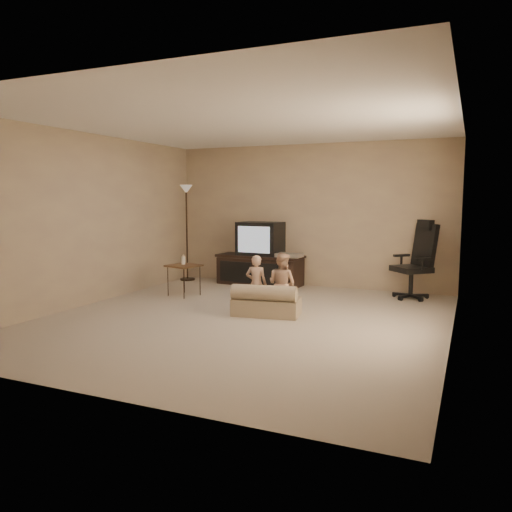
{
  "coord_description": "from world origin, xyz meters",
  "views": [
    {
      "loc": [
        2.66,
        -5.72,
        1.57
      ],
      "look_at": [
        -0.09,
        0.6,
        0.76
      ],
      "focal_mm": 35.0,
      "sensor_mm": 36.0,
      "label": 1
    }
  ],
  "objects_px": {
    "toddler_left": "(256,284)",
    "floor_lamp": "(186,211)",
    "toddler_right": "(282,284)",
    "tv_stand": "(260,259)",
    "side_table": "(184,266)",
    "child_sofa": "(266,303)",
    "office_chair": "(416,270)"
  },
  "relations": [
    {
      "from": "side_table",
      "to": "child_sofa",
      "type": "relative_size",
      "value": 0.72
    },
    {
      "from": "office_chair",
      "to": "side_table",
      "type": "xyz_separation_m",
      "value": [
        -3.43,
        -1.25,
        0.04
      ]
    },
    {
      "from": "tv_stand",
      "to": "toddler_left",
      "type": "bearing_deg",
      "value": -65.08
    },
    {
      "from": "side_table",
      "to": "toddler_right",
      "type": "relative_size",
      "value": 0.8
    },
    {
      "from": "child_sofa",
      "to": "toddler_right",
      "type": "height_order",
      "value": "toddler_right"
    },
    {
      "from": "floor_lamp",
      "to": "toddler_right",
      "type": "relative_size",
      "value": 2.14
    },
    {
      "from": "child_sofa",
      "to": "floor_lamp",
      "type": "bearing_deg",
      "value": 131.18
    },
    {
      "from": "office_chair",
      "to": "child_sofa",
      "type": "relative_size",
      "value": 1.3
    },
    {
      "from": "tv_stand",
      "to": "side_table",
      "type": "height_order",
      "value": "tv_stand"
    },
    {
      "from": "side_table",
      "to": "child_sofa",
      "type": "bearing_deg",
      "value": -23.29
    },
    {
      "from": "tv_stand",
      "to": "child_sofa",
      "type": "distance_m",
      "value": 2.42
    },
    {
      "from": "side_table",
      "to": "child_sofa",
      "type": "distance_m",
      "value": 1.91
    },
    {
      "from": "tv_stand",
      "to": "side_table",
      "type": "bearing_deg",
      "value": -113.52
    },
    {
      "from": "side_table",
      "to": "floor_lamp",
      "type": "distance_m",
      "value": 1.75
    },
    {
      "from": "floor_lamp",
      "to": "tv_stand",
      "type": "bearing_deg",
      "value": 3.67
    },
    {
      "from": "floor_lamp",
      "to": "toddler_left",
      "type": "height_order",
      "value": "floor_lamp"
    },
    {
      "from": "tv_stand",
      "to": "floor_lamp",
      "type": "distance_m",
      "value": 1.7
    },
    {
      "from": "toddler_left",
      "to": "toddler_right",
      "type": "relative_size",
      "value": 0.95
    },
    {
      "from": "tv_stand",
      "to": "toddler_right",
      "type": "relative_size",
      "value": 1.91
    },
    {
      "from": "tv_stand",
      "to": "toddler_right",
      "type": "height_order",
      "value": "tv_stand"
    },
    {
      "from": "office_chair",
      "to": "child_sofa",
      "type": "bearing_deg",
      "value": -83.37
    },
    {
      "from": "tv_stand",
      "to": "side_table",
      "type": "xyz_separation_m",
      "value": [
        -0.73,
        -1.43,
        0.01
      ]
    },
    {
      "from": "toddler_left",
      "to": "floor_lamp",
      "type": "bearing_deg",
      "value": -48.51
    },
    {
      "from": "office_chair",
      "to": "tv_stand",
      "type": "bearing_deg",
      "value": -136.85
    },
    {
      "from": "side_table",
      "to": "toddler_left",
      "type": "xyz_separation_m",
      "value": [
        1.56,
        -0.67,
        -0.08
      ]
    },
    {
      "from": "floor_lamp",
      "to": "toddler_left",
      "type": "bearing_deg",
      "value": -41.04
    },
    {
      "from": "tv_stand",
      "to": "child_sofa",
      "type": "bearing_deg",
      "value": -61.92
    },
    {
      "from": "floor_lamp",
      "to": "child_sofa",
      "type": "xyz_separation_m",
      "value": [
        2.48,
        -2.08,
        -1.14
      ]
    },
    {
      "from": "floor_lamp",
      "to": "toddler_left",
      "type": "distance_m",
      "value": 3.2
    },
    {
      "from": "child_sofa",
      "to": "toddler_left",
      "type": "xyz_separation_m",
      "value": [
        -0.17,
        0.07,
        0.23
      ]
    },
    {
      "from": "side_table",
      "to": "toddler_right",
      "type": "distance_m",
      "value": 2.02
    },
    {
      "from": "office_chair",
      "to": "toddler_right",
      "type": "xyz_separation_m",
      "value": [
        -1.51,
        -1.88,
        -0.02
      ]
    }
  ]
}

